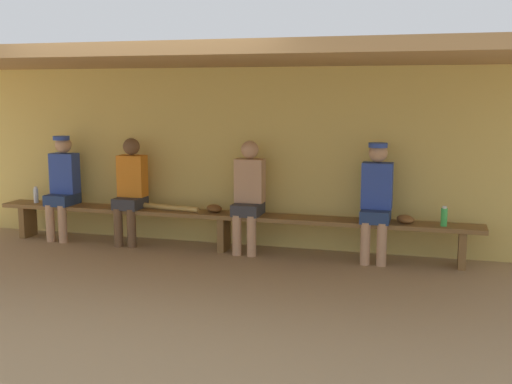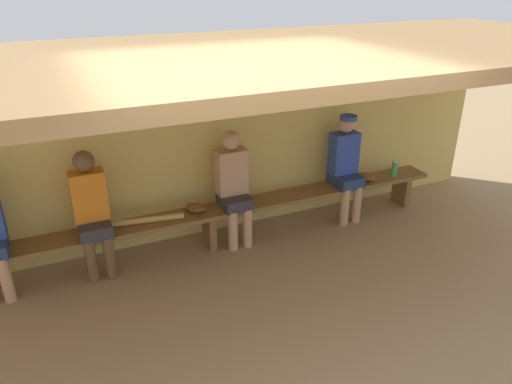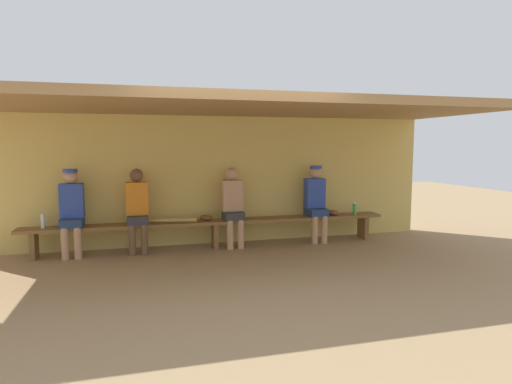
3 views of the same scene
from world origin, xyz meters
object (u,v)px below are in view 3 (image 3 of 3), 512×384
(water_bottle_clear, at_px, (355,209))
(player_in_white, at_px, (72,208))
(baseball_bat, at_px, (170,220))
(baseball_glove_dark_brown, at_px, (333,212))
(player_in_blue, at_px, (316,200))
(player_near_post, at_px, (137,207))
(bench, at_px, (215,225))
(water_bottle_orange, at_px, (43,221))
(player_with_sunglasses, at_px, (233,204))
(baseball_glove_tan, at_px, (206,218))

(water_bottle_clear, bearing_deg, player_in_white, 179.36)
(water_bottle_clear, bearing_deg, baseball_bat, 179.14)
(baseball_glove_dark_brown, distance_m, baseball_bat, 2.86)
(player_in_white, bearing_deg, baseball_glove_dark_brown, -0.08)
(player_in_blue, distance_m, baseball_glove_dark_brown, 0.41)
(water_bottle_clear, xyz_separation_m, baseball_glove_dark_brown, (-0.41, 0.05, -0.06))
(player_near_post, distance_m, player_in_white, 0.97)
(player_near_post, bearing_deg, baseball_bat, -0.35)
(player_in_blue, bearing_deg, bench, -179.89)
(player_in_white, height_order, baseball_bat, player_in_white)
(bench, relative_size, player_near_post, 4.49)
(water_bottle_orange, xyz_separation_m, baseball_bat, (1.88, -0.00, -0.07))
(water_bottle_orange, bearing_deg, player_with_sunglasses, -0.01)
(bench, xyz_separation_m, baseball_glove_tan, (-0.14, 0.04, 0.12))
(baseball_glove_tan, bearing_deg, baseball_bat, -132.01)
(player_in_white, relative_size, water_bottle_orange, 6.23)
(bench, bearing_deg, baseball_bat, -180.00)
(baseball_glove_dark_brown, bearing_deg, baseball_glove_tan, 53.76)
(player_with_sunglasses, height_order, water_bottle_orange, player_with_sunglasses)
(player_in_blue, height_order, baseball_bat, player_in_blue)
(water_bottle_clear, relative_size, baseball_glove_dark_brown, 0.92)
(player_in_white, height_order, water_bottle_orange, player_in_white)
(player_with_sunglasses, bearing_deg, baseball_glove_tan, 175.53)
(bench, height_order, player_with_sunglasses, player_with_sunglasses)
(baseball_glove_tan, bearing_deg, baseball_glove_dark_brown, 43.30)
(player_with_sunglasses, relative_size, baseball_bat, 1.58)
(player_near_post, relative_size, player_in_white, 0.99)
(baseball_bat, bearing_deg, player_with_sunglasses, 8.86)
(player_near_post, bearing_deg, player_in_blue, 0.01)
(bench, relative_size, water_bottle_orange, 27.81)
(player_with_sunglasses, distance_m, baseball_bat, 1.06)
(player_in_blue, distance_m, water_bottle_clear, 0.76)
(player_in_blue, relative_size, water_bottle_orange, 6.23)
(player_in_white, bearing_deg, player_with_sunglasses, -0.01)
(baseball_glove_dark_brown, relative_size, baseball_bat, 0.28)
(bench, bearing_deg, baseball_glove_tan, 164.34)
(bench, height_order, baseball_bat, baseball_bat)
(player_in_blue, height_order, baseball_glove_tan, player_in_blue)
(player_in_blue, xyz_separation_m, baseball_glove_tan, (-1.94, 0.03, -0.24))
(player_in_white, relative_size, player_in_blue, 1.00)
(player_with_sunglasses, bearing_deg, water_bottle_clear, -1.34)
(player_near_post, xyz_separation_m, player_in_white, (-0.97, 0.00, 0.02))
(player_in_white, bearing_deg, water_bottle_clear, -0.64)
(player_in_blue, xyz_separation_m, baseball_glove_dark_brown, (0.33, -0.01, -0.24))
(bench, distance_m, water_bottle_orange, 2.61)
(baseball_glove_dark_brown, bearing_deg, water_bottle_orange, 54.70)
(player_in_white, bearing_deg, baseball_bat, -0.14)
(player_with_sunglasses, xyz_separation_m, water_bottle_orange, (-2.92, 0.00, -0.17))
(player_with_sunglasses, height_order, water_bottle_clear, player_with_sunglasses)
(player_near_post, distance_m, player_with_sunglasses, 1.54)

